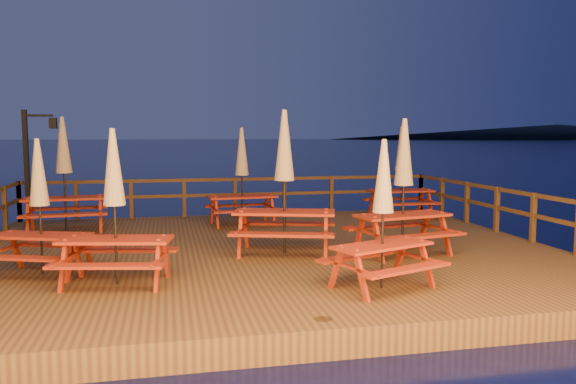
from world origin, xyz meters
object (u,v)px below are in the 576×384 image
picnic_table_1 (242,175)px  picnic_table_2 (401,170)px  lamp_post (33,156)px  picnic_table_0 (115,204)px

picnic_table_1 → picnic_table_2: (4.60, 0.38, 0.03)m
picnic_table_1 → picnic_table_2: size_ratio=0.98×
lamp_post → picnic_table_2: bearing=-6.1°
lamp_post → picnic_table_1: (5.37, -1.45, -0.48)m
picnic_table_0 → picnic_table_2: (7.32, 5.77, 0.06)m
picnic_table_0 → picnic_table_2: size_ratio=0.95×
picnic_table_0 → lamp_post: bearing=122.7°
picnic_table_0 → picnic_table_1: size_ratio=0.97×
lamp_post → picnic_table_0: lamp_post is taller
picnic_table_2 → picnic_table_0: bearing=-140.6°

